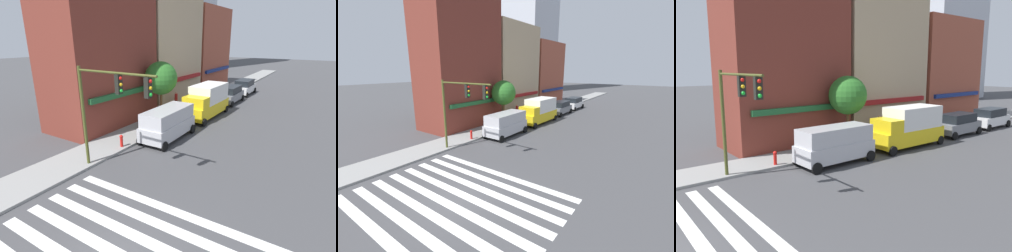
{
  "view_description": "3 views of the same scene",
  "coord_description": "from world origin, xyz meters",
  "views": [
    {
      "loc": [
        -4.71,
        -5.01,
        7.18
      ],
      "look_at": [
        10.91,
        4.7,
        1.0
      ],
      "focal_mm": 28.0,
      "sensor_mm": 36.0,
      "label": 1
    },
    {
      "loc": [
        -6.86,
        -8.32,
        6.65
      ],
      "look_at": [
        10.91,
        4.7,
        1.0
      ],
      "focal_mm": 24.0,
      "sensor_mm": 36.0,
      "label": 2
    },
    {
      "loc": [
        -1.14,
        -10.93,
        5.94
      ],
      "look_at": [
        12.68,
        6.0,
        2.0
      ],
      "focal_mm": 35.0,
      "sensor_mm": 36.0,
      "label": 3
    }
  ],
  "objects": [
    {
      "name": "traffic_signal",
      "position": [
        4.73,
        4.5,
        4.23
      ],
      "size": [
        0.32,
        5.07,
        5.8
      ],
      "color": "#474C1E",
      "rests_on": "ground_plane"
    },
    {
      "name": "fire_hydrant",
      "position": [
        7.66,
        6.4,
        0.61
      ],
      "size": [
        0.24,
        0.24,
        0.84
      ],
      "color": "red",
      "rests_on": "sidewalk_left"
    },
    {
      "name": "suv_white",
      "position": [
        30.24,
        4.7,
        1.03
      ],
      "size": [
        4.72,
        2.12,
        1.94
      ],
      "rotation": [
        0.0,
        0.0,
        0.01
      ],
      "color": "white",
      "rests_on": "ground_plane"
    },
    {
      "name": "storefront_row",
      "position": [
        20.18,
        11.5,
        6.61
      ],
      "size": [
        29.13,
        5.3,
        15.3
      ],
      "color": "maroon",
      "rests_on": "ground_plane"
    },
    {
      "name": "street_tree",
      "position": [
        14.26,
        7.5,
        3.89
      ],
      "size": [
        2.85,
        2.85,
        5.18
      ],
      "color": "brown",
      "rests_on": "sidewalk_left"
    },
    {
      "name": "pedestrian_orange_vest",
      "position": [
        14.79,
        6.79,
        1.07
      ],
      "size": [
        0.32,
        0.32,
        1.77
      ],
      "rotation": [
        0.0,
        0.0,
        4.2
      ],
      "color": "#23232D",
      "rests_on": "sidewalk_left"
    },
    {
      "name": "van_silver",
      "position": [
        10.91,
        4.7,
        1.29
      ],
      "size": [
        5.03,
        2.22,
        2.34
      ],
      "rotation": [
        0.0,
        0.0,
        0.02
      ],
      "color": "#B7B7BC",
      "rests_on": "ground_plane"
    },
    {
      "name": "suv_grey",
      "position": [
        24.56,
        4.7,
        1.03
      ],
      "size": [
        4.7,
        2.12,
        1.94
      ],
      "rotation": [
        0.0,
        0.0,
        -0.0
      ],
      "color": "slate",
      "rests_on": "ground_plane"
    },
    {
      "name": "box_truck_yellow",
      "position": [
        17.79,
        4.7,
        1.59
      ],
      "size": [
        6.24,
        2.42,
        3.04
      ],
      "rotation": [
        0.0,
        0.0,
        -0.02
      ],
      "color": "yellow",
      "rests_on": "ground_plane"
    },
    {
      "name": "pedestrian_red_jacket",
      "position": [
        18.52,
        8.44,
        1.07
      ],
      "size": [
        0.32,
        0.32,
        1.77
      ],
      "rotation": [
        0.0,
        0.0,
        2.99
      ],
      "color": "#23232D",
      "rests_on": "sidewalk_left"
    }
  ]
}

